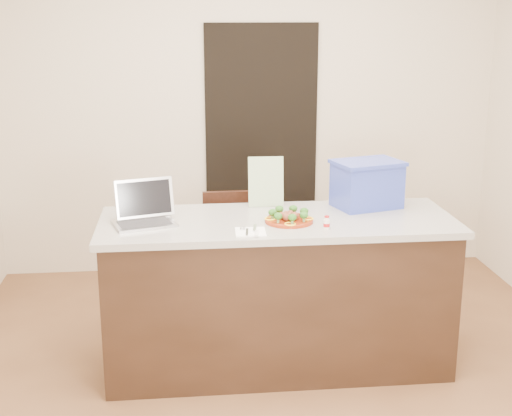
{
  "coord_description": "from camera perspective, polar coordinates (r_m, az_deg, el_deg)",
  "views": [
    {
      "loc": [
        -0.54,
        -3.68,
        2.08
      ],
      "look_at": [
        -0.13,
        0.2,
        1.0
      ],
      "focal_mm": 50.0,
      "sensor_mm": 36.0,
      "label": 1
    }
  ],
  "objects": [
    {
      "name": "chair",
      "position": [
        4.98,
        -1.97,
        -3.12
      ],
      "size": [
        0.39,
        0.39,
        0.87
      ],
      "rotation": [
        0.0,
        0.0,
        0.01
      ],
      "color": "#351910",
      "rests_on": "ground"
    },
    {
      "name": "knife",
      "position": [
        3.86,
        0.02,
        -1.89
      ],
      "size": [
        0.03,
        0.21,
        0.01
      ],
      "rotation": [
        0.0,
        0.0,
        -0.14
      ],
      "color": "silver",
      "rests_on": "napkin"
    },
    {
      "name": "yogurt_bottle",
      "position": [
        3.95,
        5.67,
        -1.25
      ],
      "size": [
        0.04,
        0.04,
        0.08
      ],
      "rotation": [
        0.0,
        0.0,
        0.39
      ],
      "color": "silver",
      "rests_on": "island"
    },
    {
      "name": "ground",
      "position": [
        4.26,
        2.12,
        -13.81
      ],
      "size": [
        4.0,
        4.0,
        0.0
      ],
      "primitive_type": "plane",
      "color": "brown",
      "rests_on": "ground"
    },
    {
      "name": "napkin",
      "position": [
        3.88,
        -0.45,
        -1.92
      ],
      "size": [
        0.17,
        0.17,
        0.01
      ],
      "primitive_type": "cube",
      "rotation": [
        0.0,
        0.0,
        -0.04
      ],
      "color": "white",
      "rests_on": "island"
    },
    {
      "name": "plate",
      "position": [
        4.07,
        2.65,
        -0.98
      ],
      "size": [
        0.28,
        0.28,
        0.02
      ],
      "rotation": [
        0.0,
        0.0,
        -0.23
      ],
      "color": "maroon",
      "rests_on": "island"
    },
    {
      "name": "room_shell",
      "position": [
        3.74,
        2.36,
        8.38
      ],
      "size": [
        4.0,
        4.0,
        4.0
      ],
      "color": "white",
      "rests_on": "ground"
    },
    {
      "name": "blue_box",
      "position": [
        4.4,
        8.86,
        1.93
      ],
      "size": [
        0.46,
        0.39,
        0.29
      ],
      "rotation": [
        0.0,
        0.0,
        0.28
      ],
      "color": "#2D3DA4",
      "rests_on": "island"
    },
    {
      "name": "island",
      "position": [
        4.28,
        1.7,
        -6.77
      ],
      "size": [
        2.06,
        0.76,
        0.92
      ],
      "color": "black",
      "rests_on": "ground"
    },
    {
      "name": "pepper_rings",
      "position": [
        4.07,
        2.66,
        -0.85
      ],
      "size": [
        0.28,
        0.28,
        0.01
      ],
      "color": "yellow",
      "rests_on": "plate"
    },
    {
      "name": "broccoli",
      "position": [
        4.06,
        2.66,
        -0.39
      ],
      "size": [
        0.23,
        0.23,
        0.04
      ],
      "color": "#1B4913",
      "rests_on": "plate"
    },
    {
      "name": "fork",
      "position": [
        3.88,
        -0.76,
        -1.8
      ],
      "size": [
        0.04,
        0.16,
        0.0
      ],
      "rotation": [
        0.0,
        0.0,
        -0.12
      ],
      "color": "#ABACAF",
      "rests_on": "napkin"
    },
    {
      "name": "leaflet",
      "position": [
        4.36,
        0.8,
        2.11
      ],
      "size": [
        0.22,
        0.05,
        0.31
      ],
      "primitive_type": "cube",
      "rotation": [
        -0.14,
        0.0,
        -0.03
      ],
      "color": "silver",
      "rests_on": "island"
    },
    {
      "name": "doorway",
      "position": [
        5.79,
        0.42,
        4.7
      ],
      "size": [
        0.9,
        0.02,
        2.0
      ],
      "primitive_type": "cube",
      "color": "black",
      "rests_on": "ground"
    },
    {
      "name": "meatballs",
      "position": [
        4.06,
        2.7,
        -0.64
      ],
      "size": [
        0.11,
        0.11,
        0.04
      ],
      "color": "brown",
      "rests_on": "plate"
    },
    {
      "name": "laptop",
      "position": [
        4.1,
        -8.91,
        -0.26
      ],
      "size": [
        0.39,
        0.35,
        0.24
      ],
      "rotation": [
        0.0,
        0.0,
        0.29
      ],
      "color": "#A6A5AA",
      "rests_on": "island"
    }
  ]
}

